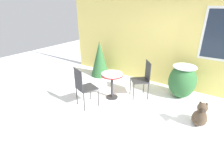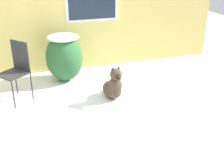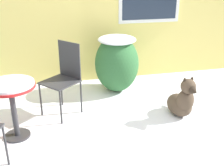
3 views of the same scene
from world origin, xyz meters
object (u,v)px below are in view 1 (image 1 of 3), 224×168
(patio_table, at_px, (112,78))
(patio_chair_near_table, at_px, (143,78))
(dog, at_px, (200,116))
(patio_chair_far_side, at_px, (84,86))

(patio_table, height_order, patio_chair_near_table, patio_chair_near_table)
(dog, bearing_deg, patio_chair_far_side, -169.39)
(dog, bearing_deg, patio_chair_near_table, 156.08)
(patio_chair_near_table, distance_m, dog, 1.71)
(patio_chair_near_table, bearing_deg, patio_chair_far_side, -78.28)
(patio_table, xyz_separation_m, dog, (2.26, 0.01, -0.36))
(patio_table, distance_m, patio_chair_far_side, 0.83)
(patio_table, relative_size, patio_chair_far_side, 0.71)
(patio_table, height_order, patio_chair_far_side, patio_chair_far_side)
(patio_table, xyz_separation_m, patio_chair_near_table, (0.66, 0.53, -0.02))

